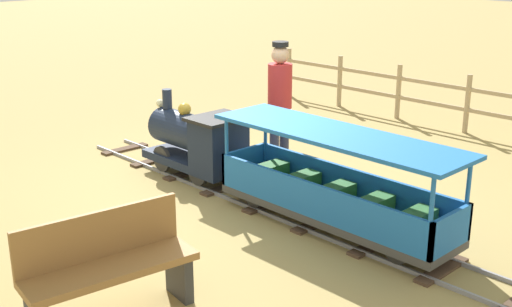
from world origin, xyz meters
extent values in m
plane|color=#A38C51|center=(0.00, 0.00, 0.00)|extent=(60.00, 60.00, 0.00)
cube|color=gray|center=(-0.22, -0.39, 0.02)|extent=(0.03, 6.40, 0.04)
cube|color=gray|center=(0.22, -0.39, 0.02)|extent=(0.03, 6.40, 0.04)
cube|color=#4C3828|center=(0.00, -2.53, 0.01)|extent=(0.69, 0.14, 0.03)
cube|color=#4C3828|center=(0.00, -1.82, 0.01)|extent=(0.69, 0.14, 0.03)
cube|color=#4C3828|center=(0.00, -1.11, 0.01)|extent=(0.69, 0.14, 0.03)
cube|color=#4C3828|center=(0.00, -0.39, 0.01)|extent=(0.69, 0.14, 0.03)
cube|color=#4C3828|center=(0.00, 0.32, 0.01)|extent=(0.69, 0.14, 0.03)
cube|color=#4C3828|center=(0.00, 1.03, 0.01)|extent=(0.69, 0.14, 0.03)
cube|color=#4C3828|center=(0.00, 1.74, 0.01)|extent=(0.69, 0.14, 0.03)
cube|color=#4C3828|center=(0.00, 2.45, 0.01)|extent=(0.69, 0.14, 0.03)
cube|color=#192338|center=(0.00, 0.91, 0.21)|extent=(0.57, 1.40, 0.10)
cylinder|color=#192338|center=(0.00, 1.11, 0.56)|extent=(0.44, 0.85, 0.44)
cylinder|color=#B7932D|center=(0.00, 1.53, 0.56)|extent=(0.37, 0.02, 0.37)
cylinder|color=#192338|center=(0.00, 1.40, 0.90)|extent=(0.12, 0.12, 0.24)
sphere|color=#B7932D|center=(0.00, 1.06, 0.83)|extent=(0.16, 0.16, 0.16)
cube|color=#192338|center=(0.00, 0.43, 0.54)|extent=(0.57, 0.45, 0.55)
cube|color=black|center=(0.00, 0.43, 0.83)|extent=(0.65, 0.53, 0.04)
sphere|color=#F2EAB2|center=(0.00, 1.56, 0.82)|extent=(0.10, 0.10, 0.10)
cylinder|color=#2D2D2D|center=(-0.22, 1.26, 0.20)|extent=(0.05, 0.32, 0.32)
cylinder|color=#2D2D2D|center=(0.22, 1.26, 0.20)|extent=(0.05, 0.32, 0.32)
cylinder|color=#2D2D2D|center=(-0.22, 0.56, 0.20)|extent=(0.05, 0.32, 0.32)
cylinder|color=#2D2D2D|center=(0.22, 0.56, 0.20)|extent=(0.05, 0.32, 0.32)
cube|color=#3F3F3F|center=(0.00, -1.29, 0.18)|extent=(0.65, 2.60, 0.08)
cube|color=blue|center=(-0.30, -1.29, 0.40)|extent=(0.04, 2.60, 0.35)
cube|color=blue|center=(0.30, -1.29, 0.40)|extent=(0.04, 2.60, 0.35)
cube|color=blue|center=(0.00, -0.01, 0.40)|extent=(0.65, 0.04, 0.35)
cube|color=blue|center=(0.00, -2.57, 0.40)|extent=(0.65, 0.04, 0.35)
cylinder|color=blue|center=(-0.29, -0.04, 0.59)|extent=(0.04, 0.04, 0.75)
cylinder|color=blue|center=(0.29, -0.04, 0.59)|extent=(0.04, 0.04, 0.75)
cylinder|color=blue|center=(-0.29, -2.54, 0.59)|extent=(0.04, 0.04, 0.75)
cylinder|color=blue|center=(0.29, -2.54, 0.59)|extent=(0.04, 0.04, 0.75)
cube|color=blue|center=(0.00, -1.29, 0.99)|extent=(0.75, 2.70, 0.04)
cube|color=#2D6B33|center=(0.00, -2.21, 0.34)|extent=(0.49, 0.20, 0.24)
cube|color=#2D6B33|center=(0.00, -1.75, 0.34)|extent=(0.49, 0.20, 0.24)
cube|color=#2D6B33|center=(0.00, -1.29, 0.34)|extent=(0.49, 0.20, 0.24)
cube|color=#2D6B33|center=(0.00, -0.83, 0.34)|extent=(0.49, 0.20, 0.24)
cube|color=#2D6B33|center=(0.00, -0.37, 0.34)|extent=(0.49, 0.20, 0.24)
cylinder|color=#262626|center=(-0.22, -0.38, 0.16)|extent=(0.04, 0.24, 0.24)
cylinder|color=#262626|center=(0.22, -0.38, 0.16)|extent=(0.04, 0.24, 0.24)
cylinder|color=#262626|center=(-0.22, -2.20, 0.16)|extent=(0.04, 0.24, 0.24)
cylinder|color=#262626|center=(0.22, -2.20, 0.16)|extent=(0.04, 0.24, 0.24)
cylinder|color=#282D47|center=(0.89, 0.40, 0.40)|extent=(0.12, 0.12, 0.80)
cylinder|color=#282D47|center=(1.07, 0.40, 0.40)|extent=(0.12, 0.12, 0.80)
cylinder|color=#B22828|center=(0.98, 0.40, 1.08)|extent=(0.30, 0.30, 0.55)
sphere|color=tan|center=(0.98, 0.40, 1.46)|extent=(0.22, 0.22, 0.22)
cylinder|color=black|center=(0.98, 0.40, 1.59)|extent=(0.20, 0.20, 0.06)
cube|color=olive|center=(-2.46, -1.20, 0.42)|extent=(1.34, 0.57, 0.06)
cube|color=olive|center=(-2.44, -1.02, 0.62)|extent=(1.29, 0.22, 0.40)
cube|color=#333333|center=(-1.90, -1.28, 0.21)|extent=(0.12, 0.33, 0.42)
cylinder|color=tan|center=(4.25, -0.39, 0.45)|extent=(0.08, 0.08, 0.90)
cylinder|color=tan|center=(4.25, 0.84, 0.45)|extent=(0.08, 0.08, 0.90)
cylinder|color=tan|center=(4.25, 2.07, 0.45)|extent=(0.08, 0.08, 0.90)
cylinder|color=tan|center=(4.25, 3.31, 0.45)|extent=(0.08, 0.08, 0.90)
cube|color=tan|center=(4.25, -0.39, 0.68)|extent=(0.04, 7.40, 0.06)
cube|color=tan|center=(4.25, -0.39, 0.36)|extent=(0.04, 7.40, 0.06)
camera|label=1|loc=(-4.68, -5.05, 2.68)|focal=45.40mm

